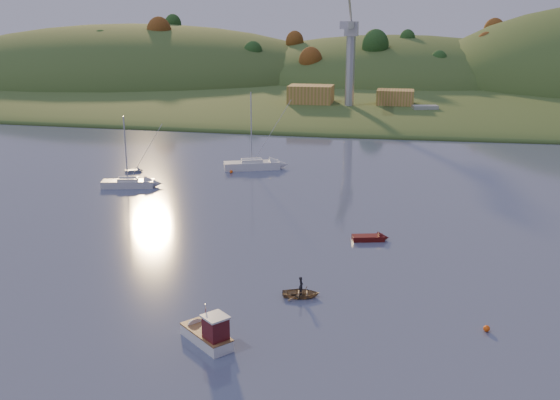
% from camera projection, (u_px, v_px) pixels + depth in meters
% --- Properties ---
extents(ground, '(500.00, 500.00, 0.00)m').
position_uv_depth(ground, '(151.00, 376.00, 41.28)').
color(ground, '#364259').
rests_on(ground, ground).
extents(far_shore, '(620.00, 220.00, 1.50)m').
position_uv_depth(far_shore, '(369.00, 78.00, 258.06)').
color(far_shore, '#31491D').
rests_on(far_shore, ground).
extents(shore_slope, '(640.00, 150.00, 7.00)m').
position_uv_depth(shore_slope, '(356.00, 96.00, 196.80)').
color(shore_slope, '#31491D').
rests_on(shore_slope, ground).
extents(hill_left_far, '(120.00, 100.00, 32.00)m').
position_uv_depth(hill_left_far, '(1.00, 75.00, 274.22)').
color(hill_left_far, '#31491D').
rests_on(hill_left_far, ground).
extents(hill_left, '(170.00, 140.00, 44.00)m').
position_uv_depth(hill_left, '(135.00, 81.00, 246.83)').
color(hill_left, '#31491D').
rests_on(hill_left, ground).
extents(hill_center, '(140.00, 120.00, 36.00)m').
position_uv_depth(hill_center, '(392.00, 83.00, 237.32)').
color(hill_center, '#31491D').
rests_on(hill_center, ground).
extents(hillside_trees, '(280.00, 50.00, 32.00)m').
position_uv_depth(hillside_trees, '(360.00, 90.00, 215.65)').
color(hillside_trees, '#183F16').
rests_on(hillside_trees, ground).
extents(wharf, '(42.00, 16.00, 2.40)m').
position_uv_depth(wharf, '(362.00, 111.00, 154.99)').
color(wharf, slate).
rests_on(wharf, ground).
extents(shed_west, '(11.00, 8.00, 4.80)m').
position_uv_depth(shed_west, '(311.00, 95.00, 157.41)').
color(shed_west, olive).
rests_on(shed_west, wharf).
extents(shed_east, '(9.00, 7.00, 4.00)m').
position_uv_depth(shed_east, '(395.00, 98.00, 154.48)').
color(shed_east, olive).
rests_on(shed_east, wharf).
extents(dock_crane, '(3.20, 28.00, 20.30)m').
position_uv_depth(dock_crane, '(350.00, 45.00, 147.76)').
color(dock_crane, '#B7B7BC').
rests_on(dock_crane, wharf).
extents(fishing_boat, '(5.31, 4.88, 3.52)m').
position_uv_depth(fishing_boat, '(204.00, 331.00, 45.62)').
color(fishing_boat, silver).
rests_on(fishing_boat, ground).
extents(sailboat_near, '(7.56, 3.81, 10.06)m').
position_uv_depth(sailboat_near, '(128.00, 183.00, 88.18)').
color(sailboat_near, silver).
rests_on(sailboat_near, ground).
extents(sailboat_far, '(9.15, 5.58, 12.19)m').
position_uv_depth(sailboat_far, '(252.00, 164.00, 98.94)').
color(sailboat_far, white).
rests_on(sailboat_far, ground).
extents(canoe, '(3.51, 2.76, 0.66)m').
position_uv_depth(canoe, '(301.00, 293.00, 53.03)').
color(canoe, olive).
rests_on(canoe, ground).
extents(paddler, '(0.47, 0.63, 1.59)m').
position_uv_depth(paddler, '(301.00, 288.00, 52.90)').
color(paddler, black).
rests_on(paddler, ground).
extents(red_tender, '(4.17, 2.29, 1.35)m').
position_uv_depth(red_tender, '(375.00, 238.00, 66.81)').
color(red_tender, '#4F0D0B').
rests_on(red_tender, ground).
extents(grey_dinghy, '(2.89, 2.34, 1.03)m').
position_uv_depth(grey_dinghy, '(136.00, 171.00, 97.19)').
color(grey_dinghy, slate).
rests_on(grey_dinghy, ground).
extents(work_vessel, '(14.36, 7.79, 3.50)m').
position_uv_depth(work_vessel, '(425.00, 115.00, 148.33)').
color(work_vessel, slate).
rests_on(work_vessel, ground).
extents(buoy_0, '(0.50, 0.50, 0.50)m').
position_uv_depth(buoy_0, '(487.00, 328.00, 47.12)').
color(buoy_0, '#FA530D').
rests_on(buoy_0, ground).
extents(buoy_1, '(0.50, 0.50, 0.50)m').
position_uv_depth(buoy_1, '(139.00, 182.00, 90.36)').
color(buoy_1, '#FA530D').
rests_on(buoy_1, ground).
extents(buoy_2, '(0.50, 0.50, 0.50)m').
position_uv_depth(buoy_2, '(231.00, 172.00, 96.41)').
color(buoy_2, '#FA530D').
rests_on(buoy_2, ground).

